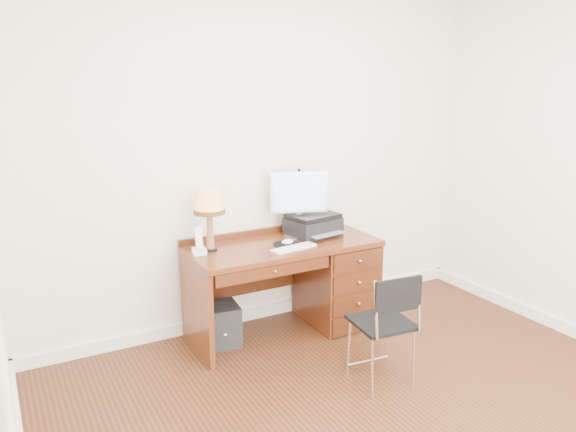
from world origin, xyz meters
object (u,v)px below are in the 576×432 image
monitor (298,196)px  printer (313,224)px  desk (317,277)px  chair (388,317)px  equipment_box (220,325)px  phone (199,246)px  leg_lamp (209,205)px

monitor → printer: (0.12, -0.03, -0.25)m
desk → chair: size_ratio=1.89×
monitor → chair: 1.30m
equipment_box → printer: bearing=10.1°
phone → equipment_box: (0.14, -0.02, -0.65)m
desk → chair: (-0.09, -1.03, 0.07)m
chair → equipment_box: 1.35m
monitor → chair: (0.03, -1.15, -0.61)m
printer → leg_lamp: bearing=170.4°
desk → monitor: size_ratio=2.81×
printer → leg_lamp: (-0.89, 0.01, 0.27)m
phone → equipment_box: phone is taller
monitor → phone: (-0.87, -0.07, -0.27)m
leg_lamp → chair: (0.80, -1.13, -0.62)m
monitor → phone: 0.92m
monitor → equipment_box: bearing=-154.4°
monitor → phone: monitor is taller
printer → phone: size_ratio=2.14×
printer → equipment_box: 1.09m
printer → chair: printer is taller
desk → equipment_box: desk is taller
phone → equipment_box: 0.67m
phone → leg_lamp: bearing=31.8°
leg_lamp → equipment_box: (0.04, -0.06, -0.94)m
desk → chair: chair is taller
desk → monitor: monitor is taller
equipment_box → phone: bearing=-179.5°
monitor → chair: bearing=-69.3°
leg_lamp → equipment_box: 0.95m
printer → chair: (-0.09, -1.12, -0.36)m
printer → chair: 1.18m
leg_lamp → phone: leg_lamp is taller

